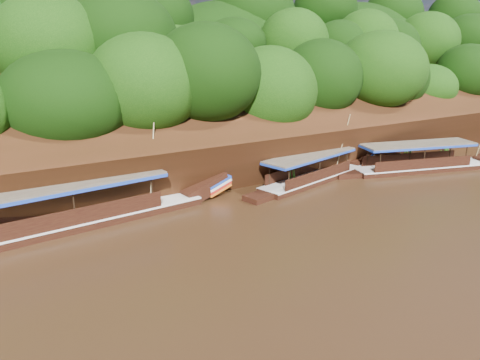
# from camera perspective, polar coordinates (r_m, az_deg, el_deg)

# --- Properties ---
(ground) EXTENTS (160.00, 160.00, 0.00)m
(ground) POSITION_cam_1_polar(r_m,az_deg,el_deg) (28.05, 16.07, -5.30)
(ground) COLOR black
(ground) RESTS_ON ground
(riverbank) EXTENTS (120.00, 30.06, 19.40)m
(riverbank) POSITION_cam_1_polar(r_m,az_deg,el_deg) (45.36, -5.08, 6.16)
(riverbank) COLOR black
(riverbank) RESTS_ON ground
(boat_0) EXTENTS (14.06, 5.64, 6.10)m
(boat_0) POSITION_cam_1_polar(r_m,az_deg,el_deg) (41.09, 22.32, 1.86)
(boat_0) COLOR black
(boat_0) RESTS_ON ground
(boat_1) EXTENTS (12.67, 4.64, 5.24)m
(boat_1) POSITION_cam_1_polar(r_m,az_deg,el_deg) (35.92, 9.74, 0.83)
(boat_1) COLOR black
(boat_1) RESTS_ON ground
(boat_2) EXTENTS (16.93, 3.88, 6.54)m
(boat_2) POSITION_cam_1_polar(r_m,az_deg,el_deg) (28.59, -16.71, -3.64)
(boat_2) COLOR black
(boat_2) RESTS_ON ground
(reeds) EXTENTS (48.59, 2.67, 2.29)m
(reeds) POSITION_cam_1_polar(r_m,az_deg,el_deg) (32.98, 0.53, 0.42)
(reeds) COLOR #32751D
(reeds) RESTS_ON ground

